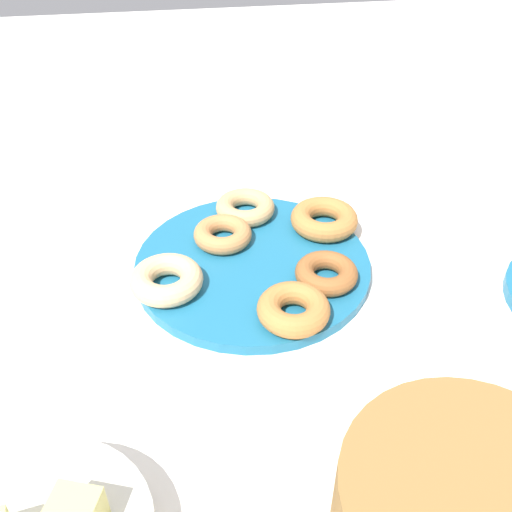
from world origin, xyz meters
name	(u,v)px	position (x,y,z in m)	size (l,w,h in m)	color
ground_plane	(252,269)	(0.00, 0.00, 0.00)	(2.40, 2.40, 0.00)	white
donut_plate	(252,265)	(0.00, 0.00, 0.01)	(0.30, 0.30, 0.01)	#1E6B93
donut_0	(293,309)	(-0.03, 0.11, 0.03)	(0.08, 0.08, 0.03)	#BC7A3D
donut_1	(223,234)	(0.03, -0.05, 0.03)	(0.08, 0.08, 0.02)	#C6844C
donut_2	(326,273)	(-0.08, 0.05, 0.03)	(0.08, 0.08, 0.02)	#995B2D
donut_3	(167,280)	(0.11, 0.04, 0.03)	(0.09, 0.09, 0.03)	#EABC84
donut_4	(324,219)	(-0.11, -0.06, 0.03)	(0.09, 0.09, 0.03)	#BC7A3D
donut_5	(245,207)	(-0.01, -0.10, 0.03)	(0.08, 0.08, 0.02)	tan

